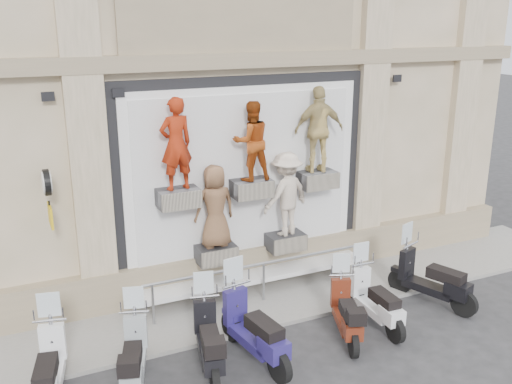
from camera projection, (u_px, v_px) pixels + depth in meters
ground at (312, 353)px, 10.01m from camera, size 90.00×90.00×0.00m
sidewalk at (261, 300)px, 11.83m from camera, size 16.00×2.20×0.08m
building at (179, 3)px, 14.34m from camera, size 14.00×8.60×12.00m
shop_vitrine at (254, 181)px, 11.73m from camera, size 5.60×0.97×4.30m
guard_rail at (264, 283)px, 11.61m from camera, size 5.06×0.10×0.93m
clock_sign_bracket at (48, 190)px, 9.78m from camera, size 0.10×0.80×1.02m
scooter_b at (48, 357)px, 8.53m from camera, size 0.94×1.96×1.53m
scooter_c at (133, 345)px, 8.92m from camera, size 1.03×1.85×1.45m
scooter_d at (209, 329)px, 9.35m from camera, size 0.94×1.92×1.50m
scooter_e at (254, 317)px, 9.57m from camera, size 0.89×2.11×1.66m
scooter_f at (347, 302)px, 10.30m from camera, size 1.10×1.82×1.42m
scooter_g at (376, 290)px, 10.72m from camera, size 0.61×1.83×1.47m
scooter_h at (433, 268)px, 11.50m from camera, size 1.21×2.05×1.60m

